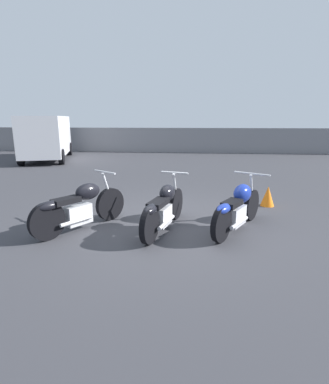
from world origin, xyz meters
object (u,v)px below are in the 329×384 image
object	(u,v)px
motorcycle_slot_0	(80,207)
traffic_cone_near	(268,196)
motorcycle_slot_2	(238,208)
parked_van	(47,136)
motorcycle_slot_1	(163,208)

from	to	relation	value
motorcycle_slot_0	traffic_cone_near	distance (m)	4.36
motorcycle_slot_0	motorcycle_slot_2	distance (m)	2.95
motorcycle_slot_0	parked_van	xyz separation A→B (m)	(-5.27, 9.38, 0.75)
motorcycle_slot_1	parked_van	xyz separation A→B (m)	(-6.83, 9.28, 0.76)
parked_van	traffic_cone_near	distance (m)	11.82
motorcycle_slot_1	traffic_cone_near	world-z (taller)	motorcycle_slot_1
parked_van	motorcycle_slot_2	bearing A→B (deg)	-65.31
traffic_cone_near	motorcycle_slot_1	bearing A→B (deg)	-141.30
motorcycle_slot_1	motorcycle_slot_2	bearing A→B (deg)	21.12
motorcycle_slot_2	traffic_cone_near	world-z (taller)	motorcycle_slot_2
traffic_cone_near	motorcycle_slot_0	bearing A→B (deg)	-153.26
motorcycle_slot_0	traffic_cone_near	world-z (taller)	motorcycle_slot_0
motorcycle_slot_2	traffic_cone_near	size ratio (longest dim) A/B	3.80
parked_van	traffic_cone_near	size ratio (longest dim) A/B	10.79
motorcycle_slot_2	motorcycle_slot_1	bearing A→B (deg)	-143.59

